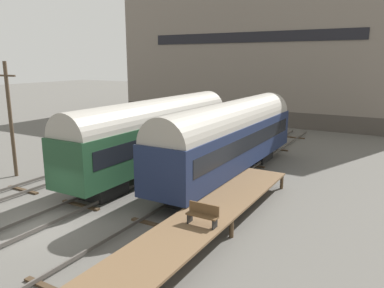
{
  "coord_description": "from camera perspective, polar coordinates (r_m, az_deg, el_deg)",
  "views": [
    {
      "loc": [
        14.77,
        -10.47,
        7.72
      ],
      "look_at": [
        2.44,
        10.85,
        2.2
      ],
      "focal_mm": 35.0,
      "sensor_mm": 36.0,
      "label": 1
    }
  ],
  "objects": [
    {
      "name": "track_middle",
      "position": [
        19.63,
        -23.06,
        -11.15
      ],
      "size": [
        2.6,
        60.0,
        0.26
      ],
      "color": "#4C4742",
      "rests_on": "ground"
    },
    {
      "name": "utility_pole",
      "position": [
        27.52,
        -25.94,
        3.59
      ],
      "size": [
        1.8,
        0.24,
        7.68
      ],
      "color": "#473828",
      "rests_on": "ground"
    },
    {
      "name": "bench",
      "position": [
        15.92,
        1.67,
        -10.57
      ],
      "size": [
        1.4,
        0.4,
        0.91
      ],
      "color": "brown",
      "rests_on": "station_platform"
    },
    {
      "name": "train_car_green",
      "position": [
        25.72,
        -5.62,
        1.88
      ],
      "size": [
        2.94,
        16.08,
        5.18
      ],
      "color": "black",
      "rests_on": "ground"
    },
    {
      "name": "train_car_navy",
      "position": [
        24.7,
        5.85,
        1.33
      ],
      "size": [
        3.05,
        16.36,
        5.13
      ],
      "color": "black",
      "rests_on": "ground"
    },
    {
      "name": "station_platform",
      "position": [
        17.37,
        2.65,
        -10.55
      ],
      "size": [
        2.54,
        15.3,
        0.96
      ],
      "color": "brown",
      "rests_on": "ground"
    },
    {
      "name": "track_right",
      "position": [
        16.27,
        -12.22,
        -15.43
      ],
      "size": [
        2.6,
        60.0,
        0.26
      ],
      "color": "#4C4742",
      "rests_on": "ground"
    },
    {
      "name": "warehouse_building",
      "position": [
        51.91,
        11.18,
        14.29
      ],
      "size": [
        36.98,
        12.46,
        18.85
      ],
      "color": "#46403A",
      "rests_on": "ground"
    },
    {
      "name": "ground_plane",
      "position": [
        19.68,
        -23.03,
        -11.53
      ],
      "size": [
        200.0,
        200.0,
        0.0
      ],
      "primitive_type": "plane",
      "color": "#56544F"
    }
  ]
}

